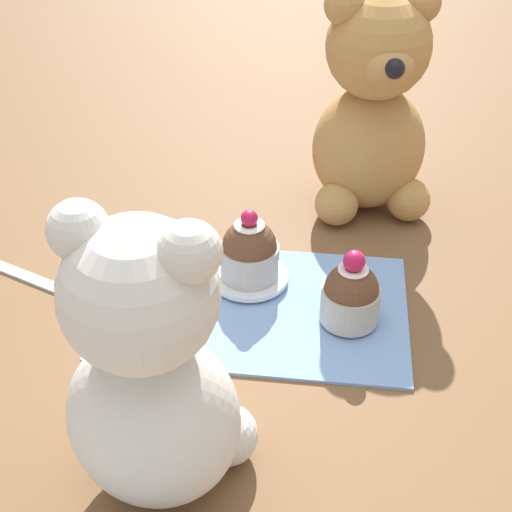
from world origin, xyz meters
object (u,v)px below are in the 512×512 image
(teddy_bear_cream, at_px, (152,374))
(cupcake_near_cream_bear, at_px, (351,295))
(saucer_plate, at_px, (250,276))
(teddy_bear_tan, at_px, (373,110))
(teaspoon, at_px, (38,280))
(cupcake_near_tan_bear, at_px, (249,252))

(teddy_bear_cream, relative_size, cupcake_near_cream_bear, 3.06)
(teddy_bear_cream, xyz_separation_m, saucer_plate, (-0.03, -0.22, -0.09))
(teddy_bear_tan, relative_size, cupcake_near_cream_bear, 3.32)
(cupcake_near_cream_bear, distance_m, saucer_plate, 0.10)
(cupcake_near_cream_bear, bearing_deg, teddy_bear_tan, -93.86)
(teddy_bear_tan, distance_m, teaspoon, 0.36)
(cupcake_near_cream_bear, xyz_separation_m, cupcake_near_tan_bear, (0.09, -0.05, 0.00))
(teddy_bear_cream, height_order, saucer_plate, teddy_bear_cream)
(teddy_bear_cream, distance_m, teaspoon, 0.27)
(teddy_bear_cream, bearing_deg, teddy_bear_tan, -98.41)
(saucer_plate, xyz_separation_m, cupcake_near_tan_bear, (0.00, 0.00, 0.03))
(teddy_bear_tan, distance_m, saucer_plate, 0.21)
(teddy_bear_cream, relative_size, teddy_bear_tan, 0.92)
(teddy_bear_tan, xyz_separation_m, teaspoon, (0.30, 0.18, -0.11))
(cupcake_near_tan_bear, height_order, teaspoon, cupcake_near_tan_bear)
(saucer_plate, distance_m, teaspoon, 0.20)
(cupcake_near_cream_bear, xyz_separation_m, saucer_plate, (0.09, -0.05, -0.02))
(teddy_bear_tan, xyz_separation_m, saucer_plate, (0.10, 0.15, -0.10))
(teddy_bear_cream, distance_m, cupcake_near_tan_bear, 0.23)
(cupcake_near_tan_bear, bearing_deg, saucer_plate, 180.00)
(teddy_bear_cream, height_order, cupcake_near_cream_bear, teddy_bear_cream)
(cupcake_near_cream_bear, relative_size, teaspoon, 0.55)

